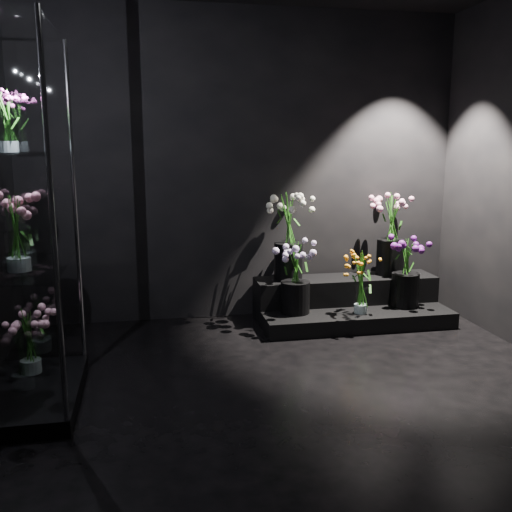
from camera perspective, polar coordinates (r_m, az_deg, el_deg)
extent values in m
plane|color=black|center=(3.69, 4.45, -14.82)|extent=(4.00, 4.00, 0.00)
plane|color=black|center=(5.27, -1.16, 8.88)|extent=(4.00, 0.00, 4.00)
cube|color=black|center=(5.33, 9.56, -5.79)|extent=(1.71, 0.76, 0.14)
cube|color=black|center=(5.45, 8.93, -3.31)|extent=(1.71, 0.38, 0.24)
cube|color=black|center=(3.98, -21.71, -12.78)|extent=(0.62, 1.04, 0.10)
cube|color=white|center=(3.73, -22.64, -1.04)|extent=(0.56, 0.98, 0.01)
cube|color=white|center=(3.66, -23.44, 9.33)|extent=(0.56, 0.98, 0.01)
cylinder|color=white|center=(5.10, 10.44, -4.40)|extent=(0.12, 0.12, 0.23)
cylinder|color=black|center=(5.04, 3.93, -4.13)|extent=(0.26, 0.26, 0.28)
cylinder|color=black|center=(5.39, 14.67, -3.30)|extent=(0.25, 0.25, 0.31)
cylinder|color=black|center=(5.24, 3.25, -0.50)|extent=(0.26, 0.26, 0.34)
cylinder|color=black|center=(5.58, 13.28, -0.10)|extent=(0.26, 0.26, 0.34)
cylinder|color=white|center=(3.56, -22.69, 0.41)|extent=(0.14, 0.14, 0.23)
cylinder|color=white|center=(3.78, -23.52, 10.95)|extent=(0.12, 0.12, 0.20)
cylinder|color=white|center=(4.13, -21.66, -9.10)|extent=(0.15, 0.15, 0.27)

